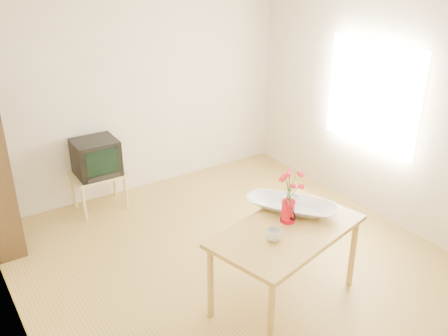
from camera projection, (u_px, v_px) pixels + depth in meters
room at (245, 148)px, 4.43m from camera, size 4.50×4.50×4.50m
table at (287, 238)px, 4.28m from camera, size 1.48×1.06×0.75m
tv_stand at (99, 179)px, 5.95m from camera, size 0.60×0.45×0.46m
pitcher at (288, 212)px, 4.32m from camera, size 0.13×0.21×0.20m
flowers at (290, 185)px, 4.21m from camera, size 0.23×0.23×0.32m
mug at (274, 235)px, 4.06m from camera, size 0.18×0.18×0.10m
bowl at (293, 185)px, 4.43m from camera, size 0.75×0.75×0.51m
teacup_a at (289, 191)px, 4.43m from camera, size 0.11×0.11×0.07m
teacup_b at (295, 188)px, 4.48m from camera, size 0.09×0.09×0.07m
television at (95, 156)px, 5.84m from camera, size 0.50×0.46×0.42m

